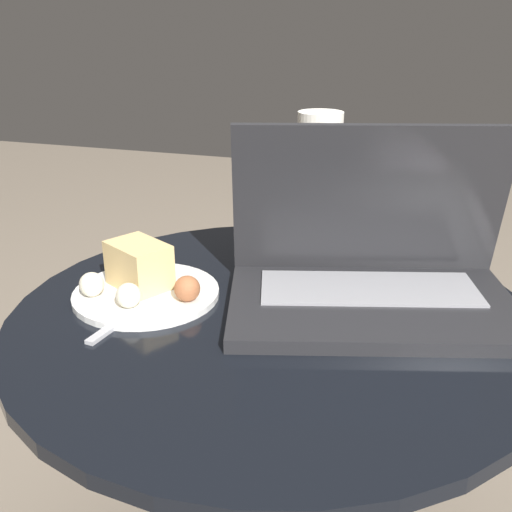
{
  "coord_description": "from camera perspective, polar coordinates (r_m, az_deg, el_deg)",
  "views": [
    {
      "loc": [
        0.19,
        -0.68,
        0.88
      ],
      "look_at": [
        -0.03,
        0.01,
        0.59
      ],
      "focal_mm": 42.0,
      "sensor_mm": 36.0,
      "label": 1
    }
  ],
  "objects": [
    {
      "name": "fork",
      "position": [
        0.81,
        -10.76,
        -4.65
      ],
      "size": [
        0.04,
        0.19,
        0.0
      ],
      "color": "#B2B2B7",
      "rests_on": "table"
    },
    {
      "name": "beer_glass",
      "position": [
        0.93,
        5.91,
        6.49
      ],
      "size": [
        0.07,
        0.07,
        0.23
      ],
      "color": "gold",
      "rests_on": "table"
    },
    {
      "name": "snack_plate",
      "position": [
        0.84,
        -10.76,
        -2.37
      ],
      "size": [
        0.2,
        0.2,
        0.07
      ],
      "color": "silver",
      "rests_on": "table"
    },
    {
      "name": "table",
      "position": [
        0.85,
        1.52,
        -12.24
      ],
      "size": [
        0.69,
        0.69,
        0.52
      ],
      "color": "#515156",
      "rests_on": "ground_plane"
    },
    {
      "name": "laptop",
      "position": [
        0.81,
        10.87,
        -1.24
      ],
      "size": [
        0.42,
        0.32,
        0.23
      ],
      "color": "#232326",
      "rests_on": "table"
    }
  ]
}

